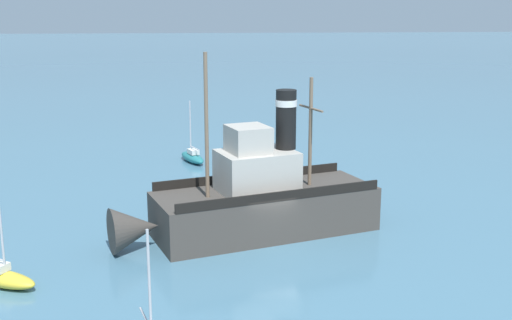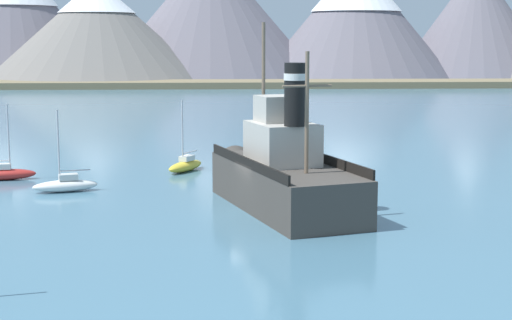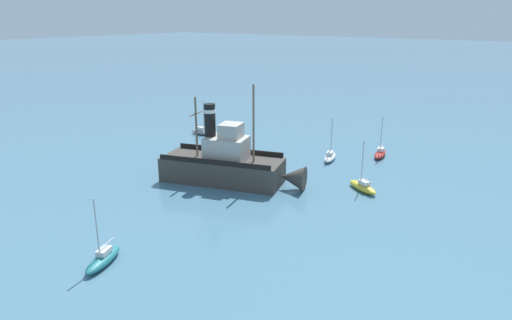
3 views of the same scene
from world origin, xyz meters
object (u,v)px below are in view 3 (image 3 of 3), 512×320
Objects in this scene: sailboat_red at (380,153)px; sailboat_white at (330,157)px; old_tugboat at (228,164)px; sailboat_grey at (202,132)px; sailboat_yellow at (363,186)px; sailboat_teal at (103,259)px.

sailboat_red is 6.25m from sailboat_white.
old_tugboat is 3.01× the size of sailboat_white.
sailboat_grey is 24.50m from sailboat_red.
sailboat_red is at bearing -166.40° from sailboat_yellow.
sailboat_white is (0.07, 19.88, 0.00)m from sailboat_grey.
sailboat_grey and sailboat_white have the same top height.
old_tugboat reaches higher than sailboat_yellow.
sailboat_white is (-29.70, 1.62, 0.00)m from sailboat_teal.
sailboat_white is (-6.82, -6.97, 0.00)m from sailboat_yellow.
sailboat_red is (-11.46, -2.77, 0.00)m from sailboat_yellow.
sailboat_red is (-4.57, 24.07, 0.00)m from sailboat_grey.
sailboat_grey is at bearing -148.47° from sailboat_teal.
sailboat_red is at bearing 170.40° from sailboat_teal.
sailboat_teal is (17.25, 3.32, -1.40)m from old_tugboat.
sailboat_yellow is (6.89, 26.85, 0.00)m from sailboat_grey.
old_tugboat is at bearing -28.11° from sailboat_red.
old_tugboat reaches higher than sailboat_white.
old_tugboat reaches higher than sailboat_red.
sailboat_grey is 34.92m from sailboat_teal.
sailboat_red is at bearing 100.75° from sailboat_grey.
old_tugboat is 19.42m from sailboat_red.
sailboat_red is at bearing 151.89° from old_tugboat.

